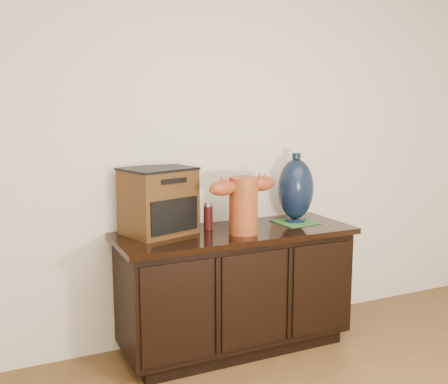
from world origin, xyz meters
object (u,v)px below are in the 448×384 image
sideboard (235,288)px  tv_radio (159,201)px  spray_can (208,216)px  lamp_base (296,189)px  terracotta_vessel (243,202)px

sideboard → tv_radio: 0.73m
spray_can → lamp_base: bearing=-6.4°
sideboard → tv_radio: bearing=164.3°
spray_can → sideboard: bearing=-38.4°
sideboard → lamp_base: 0.74m
sideboard → lamp_base: (0.45, 0.04, 0.59)m
sideboard → tv_radio: size_ratio=3.12×
terracotta_vessel → lamp_base: lamp_base is taller
terracotta_vessel → tv_radio: (-0.45, 0.21, 0.01)m
terracotta_vessel → lamp_base: (0.44, 0.13, 0.03)m
lamp_base → spray_can: size_ratio=2.69×
terracotta_vessel → spray_can: 0.26m
lamp_base → terracotta_vessel: bearing=-163.8°
tv_radio → spray_can: 0.33m
sideboard → terracotta_vessel: bearing=-84.5°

